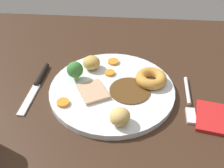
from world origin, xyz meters
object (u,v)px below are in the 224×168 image
dinner_plate (112,90)px  roast_potato_right (91,63)px  knife (37,83)px  fork (189,100)px  roast_potato_left (121,117)px  broccoli_floret (75,70)px  yorkshire_pudding (151,78)px  carrot_coin_front (113,62)px  carrot_coin_side (110,73)px  folded_napkin (223,119)px  meat_slice_main (93,91)px  carrot_coin_back (63,103)px

dinner_plate → roast_potato_right: (5.85, -7.27, 2.41)cm
knife → fork: bearing=87.5°
roast_potato_left → roast_potato_right: size_ratio=0.97×
knife → dinner_plate: bearing=88.6°
roast_potato_right → broccoli_floret: size_ratio=0.92×
yorkshire_pudding → roast_potato_right: 15.65cm
dinner_plate → carrot_coin_front: (0.50, -10.22, 1.00)cm
dinner_plate → roast_potato_left: bearing=103.6°
carrot_coin_front → yorkshire_pudding: bearing=141.7°
yorkshire_pudding → carrot_coin_side: yorkshire_pudding is taller
carrot_coin_side → folded_napkin: carrot_coin_side is taller
carrot_coin_front → meat_slice_main: bearing=73.7°
folded_napkin → carrot_coin_side: bearing=-26.8°
roast_potato_left → carrot_coin_back: size_ratio=1.56×
dinner_plate → broccoli_floret: broccoli_floret is taller
carrot_coin_side → knife: carrot_coin_side is taller
carrot_coin_back → carrot_coin_front: bearing=-120.1°
meat_slice_main → yorkshire_pudding: yorkshire_pudding is taller
folded_napkin → meat_slice_main: bearing=-10.2°
roast_potato_left → broccoli_floret: (11.70, -13.48, 0.93)cm
meat_slice_main → fork: meat_slice_main is taller
roast_potato_left → roast_potato_right: 20.19cm
yorkshire_pudding → carrot_coin_back: 21.33cm
carrot_coin_front → knife: size_ratio=0.15×
yorkshire_pudding → roast_potato_left: (6.42, 13.68, 0.57)cm
yorkshire_pudding → knife: yorkshire_pudding is taller
dinner_plate → carrot_coin_side: size_ratio=11.54×
carrot_coin_side → knife: 17.95cm
meat_slice_main → fork: (-21.84, -0.37, -1.41)cm
broccoli_floret → knife: size_ratio=0.26×
carrot_coin_side → broccoli_floret: size_ratio=0.53×
roast_potato_right → folded_napkin: bearing=153.8°
dinner_plate → fork: 17.77cm
roast_potato_left → carrot_coin_front: bearing=-81.5°
roast_potato_left → folded_napkin: bearing=-170.3°
roast_potato_right → knife: size_ratio=0.24×
folded_napkin → knife: bearing=-11.5°
fork → knife: bearing=-92.5°
knife → folded_napkin: bearing=81.0°
folded_napkin → roast_potato_left: bearing=9.7°
roast_potato_right → yorkshire_pudding: bearing=162.8°
carrot_coin_back → meat_slice_main: bearing=-145.2°
meat_slice_main → folded_napkin: (-28.16, 5.08, -1.40)cm
meat_slice_main → knife: meat_slice_main is taller
broccoli_floret → fork: broccoli_floret is taller
carrot_coin_front → folded_napkin: bearing=144.3°
broccoli_floret → folded_napkin: (-33.01, 9.83, -3.73)cm
dinner_plate → carrot_coin_front: carrot_coin_front is taller
meat_slice_main → yorkshire_pudding: bearing=-159.5°
dinner_plate → fork: (-17.66, 1.94, -0.31)cm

